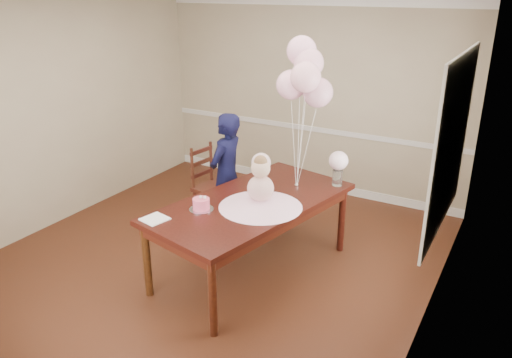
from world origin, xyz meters
name	(u,v)px	position (x,y,z in m)	size (l,w,h in m)	color
floor	(211,260)	(0.00, 0.00, 0.00)	(4.50, 5.00, 0.00)	#33170C
ceiling	(201,0)	(0.00, 0.00, 2.70)	(4.50, 5.00, 0.02)	white
wall_back	(309,97)	(0.00, 2.50, 1.35)	(4.50, 0.02, 2.70)	tan
wall_left	(54,115)	(-2.25, 0.00, 1.35)	(0.02, 5.00, 2.70)	tan
wall_right	(440,185)	(2.25, 0.00, 1.35)	(0.02, 5.00, 2.70)	tan
chair_rail_trim	(307,128)	(0.00, 2.49, 0.90)	(4.50, 0.02, 0.07)	silver
crown_molding	(312,1)	(0.00, 2.49, 2.63)	(4.50, 0.02, 0.12)	white
baseboard_trim	(305,182)	(0.00, 2.49, 0.06)	(4.50, 0.02, 0.12)	silver
window_frame	(452,144)	(2.23, 0.50, 1.55)	(0.02, 1.66, 1.56)	white
window_blinds	(450,143)	(2.21, 0.50, 1.55)	(0.01, 1.50, 1.40)	white
dining_table_top	(252,203)	(0.50, 0.04, 0.78)	(1.08, 2.16, 0.05)	black
table_apron	(252,210)	(0.50, 0.04, 0.70)	(0.97, 2.05, 0.11)	black
table_leg_fl	(147,261)	(-0.15, -0.83, 0.38)	(0.08, 0.08, 0.76)	black
table_leg_fr	(213,298)	(0.73, -1.02, 0.38)	(0.08, 0.08, 0.76)	black
table_leg_bl	(279,198)	(0.26, 1.11, 0.38)	(0.08, 0.08, 0.76)	black
table_leg_br	(342,220)	(1.15, 0.92, 0.38)	(0.08, 0.08, 0.76)	black
baby_skirt	(260,202)	(0.64, -0.04, 0.86)	(0.82, 0.82, 0.11)	#FFBBDC
baby_torso	(261,188)	(0.64, -0.04, 1.00)	(0.26, 0.26, 0.26)	pink
baby_head	(261,168)	(0.64, -0.04, 1.21)	(0.18, 0.18, 0.18)	#D6AE93
baby_hair	(261,162)	(0.64, -0.04, 1.27)	(0.13, 0.13, 0.13)	brown
cake_platter	(201,209)	(0.18, -0.39, 0.81)	(0.24, 0.24, 0.01)	silver
birthday_cake	(201,204)	(0.18, -0.39, 0.87)	(0.16, 0.16, 0.11)	#F54D71
cake_flower_a	(201,197)	(0.18, -0.39, 0.94)	(0.03, 0.03, 0.03)	silver
cake_flower_b	(205,197)	(0.22, -0.37, 0.94)	(0.03, 0.03, 0.03)	white
rose_vase_near	(261,180)	(0.40, 0.39, 0.90)	(0.11, 0.11, 0.17)	silver
roses_near	(261,163)	(0.40, 0.39, 1.09)	(0.20, 0.20, 0.20)	beige
rose_vase_far	(337,178)	(1.09, 0.86, 0.90)	(0.11, 0.11, 0.17)	silver
roses_far	(339,161)	(1.09, 0.86, 1.09)	(0.20, 0.20, 0.20)	#F5CEDA
napkin	(155,219)	(-0.07, -0.77, 0.81)	(0.22, 0.22, 0.01)	white
balloon_weight	(296,186)	(0.72, 0.60, 0.82)	(0.04, 0.04, 0.02)	silver
balloon_a	(291,85)	(0.62, 0.62, 1.89)	(0.30, 0.30, 0.30)	#FFB4D2
balloon_b	(306,77)	(0.82, 0.53, 2.00)	(0.30, 0.30, 0.30)	#FFB4C8
balloon_c	(309,63)	(0.77, 0.70, 2.10)	(0.30, 0.30, 0.30)	#EFA9C3
balloon_d	(302,51)	(0.67, 0.75, 2.21)	(0.30, 0.30, 0.30)	#F8B0D3
balloon_e	(318,92)	(0.90, 0.65, 1.83)	(0.30, 0.30, 0.30)	#DA9AB1
balloon_ribbon_a	(294,144)	(0.67, 0.61, 1.27)	(0.00, 0.00, 0.91)	white
balloon_ribbon_b	(301,142)	(0.77, 0.56, 1.33)	(0.00, 0.00, 1.01)	silver
balloon_ribbon_c	(302,134)	(0.75, 0.65, 1.38)	(0.00, 0.00, 1.12)	white
balloon_ribbon_d	(299,128)	(0.70, 0.67, 1.43)	(0.00, 0.00, 1.23)	white
balloon_ribbon_e	(306,148)	(0.81, 0.63, 1.25)	(0.00, 0.00, 0.85)	white
dining_chair_seat	(214,189)	(-0.55, 0.88, 0.43)	(0.42, 0.42, 0.05)	#3C1710
chair_leg_fl	(195,206)	(-0.74, 0.73, 0.20)	(0.04, 0.04, 0.41)	#3B1410
chair_leg_fr	(215,213)	(-0.41, 0.68, 0.20)	(0.04, 0.04, 0.41)	#38200F
chair_leg_bl	(213,197)	(-0.69, 1.07, 0.20)	(0.04, 0.04, 0.41)	#3C1D10
chair_leg_br	(233,204)	(-0.36, 1.02, 0.20)	(0.04, 0.04, 0.41)	#3E2210
chair_back_post_l	(192,169)	(-0.76, 0.74, 0.70)	(0.04, 0.04, 0.53)	#3E1C11
chair_back_post_r	(211,161)	(-0.71, 1.07, 0.70)	(0.04, 0.04, 0.53)	black
chair_slat_low	(202,173)	(-0.74, 0.90, 0.59)	(0.03, 0.38, 0.05)	black
chair_slat_mid	(202,162)	(-0.74, 0.90, 0.74)	(0.03, 0.38, 0.05)	#36160E
chair_slat_top	(201,151)	(-0.74, 0.90, 0.89)	(0.03, 0.38, 0.05)	#38130F
woman	(226,175)	(-0.22, 0.68, 0.74)	(0.54, 0.36, 1.48)	black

